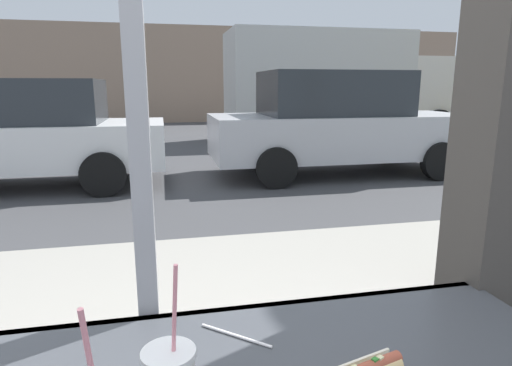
% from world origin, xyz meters
% --- Properties ---
extents(ground_plane, '(60.00, 60.00, 0.00)m').
position_xyz_m(ground_plane, '(0.00, 8.00, 0.00)').
color(ground_plane, '#424244').
extents(sidewalk_strip, '(16.00, 2.80, 0.11)m').
position_xyz_m(sidewalk_strip, '(0.00, 1.60, 0.06)').
color(sidewalk_strip, '#9E998E').
rests_on(sidewalk_strip, ground).
extents(building_facade_far, '(28.00, 1.20, 4.04)m').
position_xyz_m(building_facade_far, '(0.00, 18.83, 2.02)').
color(building_facade_far, gray).
rests_on(building_facade_far, ground).
extents(loose_straw, '(0.15, 0.13, 0.01)m').
position_xyz_m(loose_straw, '(0.20, -0.11, 0.97)').
color(loose_straw, white).
rests_on(loose_straw, window_counter).
extents(parked_car_white, '(4.58, 1.89, 1.64)m').
position_xyz_m(parked_car_white, '(-2.16, 6.20, 0.84)').
color(parked_car_white, silver).
rests_on(parked_car_white, ground).
extents(parked_car_silver, '(4.54, 1.96, 1.79)m').
position_xyz_m(parked_car_silver, '(3.09, 6.20, 0.90)').
color(parked_car_silver, '#BCBCC1').
rests_on(parked_car_silver, ground).
extents(box_truck, '(6.74, 2.44, 3.01)m').
position_xyz_m(box_truck, '(5.11, 11.04, 1.63)').
color(box_truck, beige).
rests_on(box_truck, ground).
extents(pedestrian, '(0.32, 0.32, 1.63)m').
position_xyz_m(pedestrian, '(2.12, 1.47, 1.05)').
color(pedestrian, '#382E3B').
rests_on(pedestrian, sidewalk_strip).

